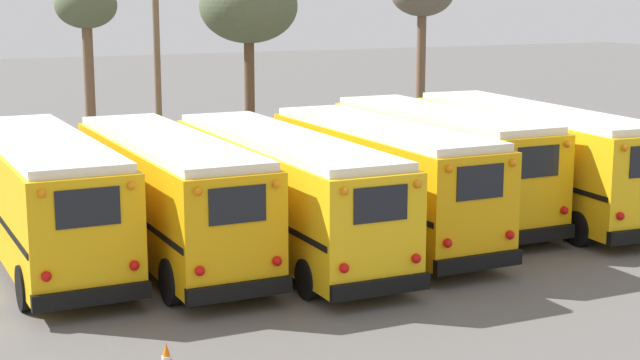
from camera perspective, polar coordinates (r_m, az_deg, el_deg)
name	(u,v)px	position (r m, az deg, el deg)	size (l,w,h in m)	color
ground_plane	(323,240)	(27.23, 0.18, -3.52)	(160.00, 160.00, 0.00)	#5B5956
school_bus_0	(44,196)	(25.50, -15.74, -0.88)	(2.69, 9.99, 3.23)	#EAAA0F
school_bus_1	(168,193)	(25.27, -8.83, -0.73)	(2.54, 10.09, 3.20)	#E5A00C
school_bus_2	(282,189)	(25.76, -2.23, -0.50)	(2.52, 10.90, 3.12)	yellow
school_bus_3	(381,177)	(26.95, 3.57, 0.17)	(2.57, 9.51, 3.26)	#E5A00C
school_bus_4	(440,160)	(29.84, 6.97, 1.17)	(2.54, 9.62, 3.28)	#EAAA0F
school_bus_5	(531,156)	(30.98, 12.20, 1.38)	(2.96, 10.90, 3.30)	yellow
utility_pole	(157,48)	(37.72, -9.48, 7.58)	(1.80, 0.25, 8.96)	brown
bare_tree_0	(248,8)	(41.90, -4.18, 9.97)	(4.15, 4.15, 7.72)	brown
bare_tree_2	(86,12)	(41.19, -13.45, 9.48)	(2.50, 2.50, 7.16)	brown
traffic_cone	(166,359)	(18.05, -8.92, -10.26)	(0.36, 0.36, 0.63)	orange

